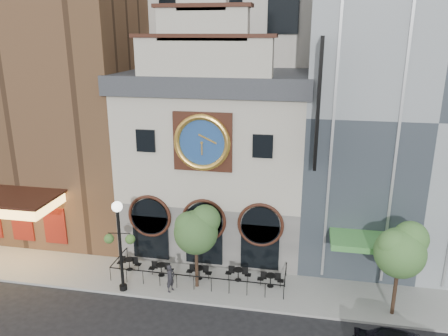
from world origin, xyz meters
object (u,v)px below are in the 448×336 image
at_px(lamppost, 119,237).
at_px(tree_right, 401,249).
at_px(bistro_4, 271,280).
at_px(bistro_0, 129,263).
at_px(bistro_3, 238,274).
at_px(bistro_1, 161,269).
at_px(tree_left, 197,229).
at_px(pedestrian, 170,278).
at_px(bistro_2, 199,272).

distance_m(lamppost, tree_right, 15.39).
height_order(bistro_4, tree_right, tree_right).
relative_size(bistro_0, bistro_3, 1.00).
xyz_separation_m(bistro_1, tree_right, (13.66, -1.31, 3.43)).
relative_size(tree_left, tree_right, 0.97).
xyz_separation_m(bistro_1, pedestrian, (1.11, -1.54, 0.39)).
relative_size(bistro_3, bistro_4, 1.00).
relative_size(pedestrian, tree_right, 0.32).
distance_m(bistro_2, bistro_3, 2.43).
bearing_deg(bistro_0, bistro_1, -7.21).
height_order(bistro_2, tree_left, tree_left).
bearing_deg(bistro_3, bistro_0, -179.42).
relative_size(bistro_4, tree_left, 0.31).
xyz_separation_m(bistro_3, lamppost, (-6.55, -2.31, 3.02)).
relative_size(bistro_0, bistro_4, 1.00).
bearing_deg(tree_right, pedestrian, -178.93).
bearing_deg(bistro_1, bistro_2, 2.31).
relative_size(bistro_2, pedestrian, 0.93).
relative_size(bistro_0, tree_right, 0.30).
bearing_deg(bistro_2, bistro_3, 6.10).
bearing_deg(bistro_3, tree_left, -154.94).
bearing_deg(bistro_1, tree_left, -15.66).
distance_m(bistro_4, lamppost, 9.30).
bearing_deg(bistro_0, bistro_2, -2.27).
xyz_separation_m(bistro_3, tree_right, (8.82, -1.66, 3.43)).
bearing_deg(bistro_2, bistro_0, 177.73).
distance_m(bistro_3, tree_right, 9.61).
xyz_separation_m(bistro_3, bistro_4, (2.02, -0.30, 0.00)).
distance_m(bistro_3, tree_left, 4.17).
bearing_deg(bistro_1, bistro_0, 172.79).
bearing_deg(bistro_4, bistro_1, -179.53).
bearing_deg(bistro_4, tree_right, -11.33).
bearing_deg(tree_right, bistro_3, 169.33).
xyz_separation_m(bistro_2, tree_left, (0.12, -0.81, 3.31)).
relative_size(bistro_3, pedestrian, 0.93).
bearing_deg(bistro_0, lamppost, -76.50).
relative_size(bistro_1, tree_right, 0.30).
bearing_deg(bistro_2, pedestrian, -128.87).
relative_size(bistro_1, lamppost, 0.28).
bearing_deg(bistro_4, lamppost, -166.81).
height_order(bistro_3, lamppost, lamppost).
bearing_deg(bistro_2, lamppost, -153.65).
bearing_deg(tree_left, lamppost, -163.82).
bearing_deg(bistro_3, lamppost, -160.60).
bearing_deg(lamppost, pedestrian, 0.30).
bearing_deg(tree_right, bistro_0, 174.29).
height_order(pedestrian, tree_right, tree_right).
bearing_deg(lamppost, bistro_2, 18.37).
height_order(bistro_0, bistro_4, same).
bearing_deg(pedestrian, bistro_2, -17.12).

